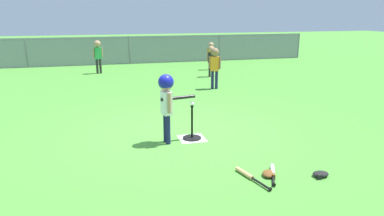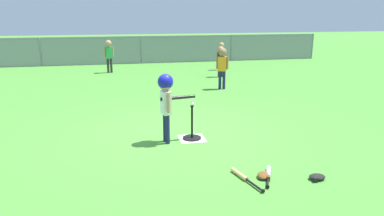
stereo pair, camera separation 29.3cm
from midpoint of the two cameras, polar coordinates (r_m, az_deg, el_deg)
name	(u,v)px [view 2 (the right image)]	position (r m, az deg, el deg)	size (l,w,h in m)	color
ground_plane	(178,133)	(6.39, -0.96, -4.01)	(60.00, 60.00, 0.00)	#478C33
home_plate	(192,138)	(6.09, 1.38, -4.97)	(0.44, 0.44, 0.01)	white
batting_tee	(192,134)	(6.06, 1.39, -4.22)	(0.32, 0.32, 0.59)	black
baseball_on_tee	(192,103)	(5.91, 1.42, 0.73)	(0.07, 0.07, 0.07)	white
batter_child	(166,94)	(5.70, -2.74, 2.23)	(0.63, 0.33, 1.16)	#191E4C
fielder_deep_left	(222,63)	(9.94, 5.79, 7.29)	(0.32, 0.23, 1.16)	#191E4C
fielder_deep_center	(221,52)	(13.38, 5.41, 8.99)	(0.29, 0.20, 1.03)	#191E4C
fielder_near_right	(109,52)	(12.98, -12.72, 8.88)	(0.34, 0.23, 1.16)	#262626
fielder_deep_right	(221,57)	(11.89, 5.39, 8.20)	(0.29, 0.20, 1.03)	#262626
spare_bat_silver	(268,174)	(4.90, 13.99, -10.33)	(0.30, 0.56, 0.06)	silver
spare_bat_wood	(242,176)	(4.76, 9.96, -10.90)	(0.22, 0.68, 0.06)	#DBB266
glove_by_plate	(317,177)	(4.99, 21.26, -10.42)	(0.22, 0.17, 0.07)	black
glove_near_bats	(264,175)	(4.83, 13.31, -10.62)	(0.25, 0.27, 0.07)	brown
outfield_fence	(141,49)	(15.20, -7.74, 9.49)	(16.06, 0.06, 1.15)	slate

